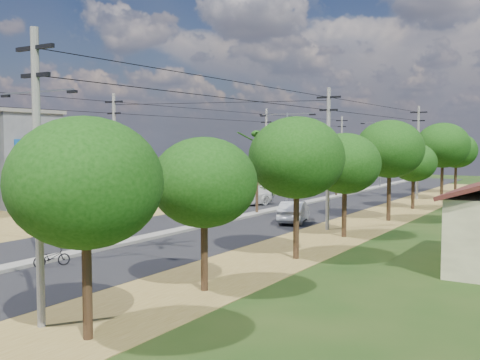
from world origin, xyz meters
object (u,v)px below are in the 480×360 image
at_px(car_silver_mid, 294,212).
at_px(car_white_far, 244,197).
at_px(moto_rider_east, 52,258).
at_px(car_parked_dark, 56,219).

height_order(car_silver_mid, car_white_far, car_white_far).
relative_size(car_silver_mid, moto_rider_east, 2.80).
distance_m(car_silver_mid, moto_rider_east, 18.35).
distance_m(car_parked_dark, moto_rider_east, 11.93).
bearing_deg(car_parked_dark, car_white_far, -34.16).
bearing_deg(car_silver_mid, moto_rider_east, 63.28).
distance_m(car_silver_mid, car_white_far, 10.55).
xyz_separation_m(car_silver_mid, car_white_far, (-8.15, 6.70, 0.06)).
xyz_separation_m(car_white_far, car_parked_dark, (-3.96, -16.97, -0.19)).
relative_size(car_silver_mid, car_parked_dark, 1.25).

